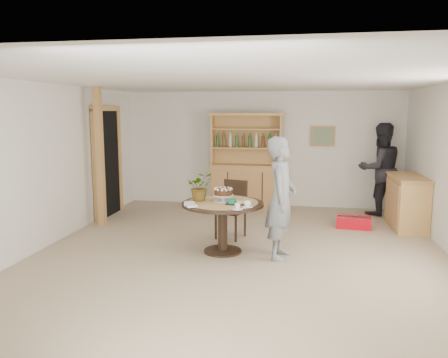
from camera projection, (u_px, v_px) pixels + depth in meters
ground at (240, 255)px, 6.37m from camera, size 7.00×7.00×0.00m
room_shell at (241, 135)px, 6.11m from camera, size 6.04×7.04×2.52m
doorway at (107, 161)px, 8.64m from camera, size 0.13×1.10×2.18m
pine_post at (100, 158)px, 7.80m from camera, size 0.12×0.12×2.50m
hutch at (246, 176)px, 9.47m from camera, size 1.62×0.54×2.04m
sideboard at (407, 202)px, 7.79m from camera, size 0.54×1.26×0.94m
dining_table at (223, 212)px, 6.41m from camera, size 1.20×1.20×0.76m
dining_chair at (233, 205)px, 7.22m from camera, size 0.52×0.52×0.95m
birthday_cake at (223, 193)px, 6.41m from camera, size 0.30×0.30×0.20m
flower_vase at (200, 187)px, 6.46m from camera, size 0.47×0.44×0.42m
gift_tray at (236, 202)px, 6.22m from camera, size 0.30×0.20×0.08m
coffee_cup_a at (248, 204)px, 6.04m from camera, size 0.15×0.15×0.09m
coffee_cup_b at (237, 207)px, 5.89m from camera, size 0.15×0.15×0.08m
napkins at (190, 204)px, 6.14m from camera, size 0.24×0.33×0.03m
teen_boy at (281, 198)px, 6.13m from camera, size 0.48×0.67×1.73m
adult_person at (380, 169)px, 8.74m from camera, size 1.08×0.96×1.85m
red_suitcase at (353, 222)px, 7.86m from camera, size 0.64×0.46×0.21m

